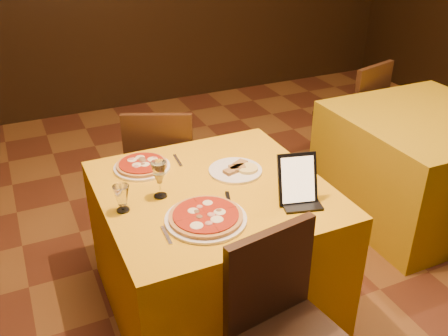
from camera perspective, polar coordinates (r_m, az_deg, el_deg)
name	(u,v)px	position (r m, az deg, el deg)	size (l,w,h in m)	color
floor	(327,309)	(2.96, 11.65, -15.53)	(6.00, 7.00, 0.01)	#5E2D19
main_table	(214,248)	(2.70, -1.16, -9.11)	(1.10, 1.10, 0.75)	#E0A00E
side_table	(420,165)	(3.75, 21.49, 0.28)	(1.10, 1.10, 0.75)	#AC850B
chair_main_far	(163,167)	(3.32, -6.93, 0.10)	(0.47, 0.47, 0.91)	black
chair_side_far	(349,114)	(4.26, 14.06, 6.04)	(0.45, 0.45, 0.91)	black
pizza_near	(206,218)	(2.24, -2.09, -5.69)	(0.37, 0.37, 0.03)	white
pizza_far	(142,166)	(2.69, -9.36, 0.23)	(0.30, 0.30, 0.03)	white
cutlet_dish	(235,170)	(2.63, 1.31, -0.18)	(0.28, 0.28, 0.03)	white
wine_glass	(159,179)	(2.39, -7.39, -1.29)	(0.07, 0.07, 0.19)	#D2CE77
water_glass	(122,199)	(2.33, -11.59, -3.44)	(0.07, 0.07, 0.13)	silver
tablet	(297,179)	(2.35, 8.39, -1.22)	(0.19, 0.02, 0.24)	black
knife	(230,208)	(2.33, 0.67, -4.55)	(0.22, 0.02, 0.01)	#A6A8AD
fork_near	(166,235)	(2.16, -6.59, -7.63)	(0.14, 0.02, 0.01)	silver
fork_far	(178,160)	(2.75, -5.32, 0.87)	(0.15, 0.02, 0.01)	#B8B8BF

